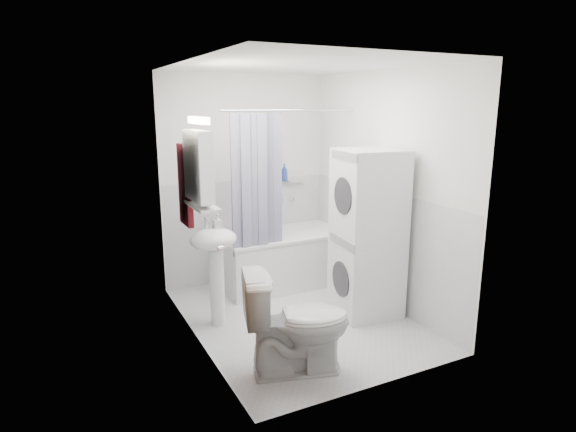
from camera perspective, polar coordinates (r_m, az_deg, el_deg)
name	(u,v)px	position (r m, az deg, el deg)	size (l,w,h in m)	color
floor	(297,318)	(4.86, 1.12, -12.00)	(2.60, 2.60, 0.00)	silver
room_walls	(298,168)	(4.43, 1.20, 5.67)	(2.60, 2.60, 2.60)	white
wainscot	(284,252)	(4.88, -0.46, -4.30)	(1.98, 2.58, 2.58)	white
door	(221,248)	(3.67, -7.99, -3.83)	(0.05, 2.00, 2.00)	brown
bathtub	(289,255)	(5.65, 0.11, -4.59)	(1.62, 0.77, 0.62)	white
tub_spout	(291,198)	(5.88, 0.41, 2.10)	(0.04, 0.04, 0.12)	silver
curtain_rod	(303,110)	(5.10, 1.80, 12.43)	(0.02, 0.02, 1.80)	silver
shower_curtain	(257,185)	(4.94, -3.64, 3.64)	(0.55, 0.02, 1.45)	#141344
sink	(215,254)	(4.52, -8.70, -4.51)	(0.44, 0.37, 1.04)	white
medicine_cabinet	(199,164)	(4.18, -10.55, 6.07)	(0.13, 0.50, 0.71)	white
shelf	(202,206)	(4.24, -10.15, 1.19)	(0.18, 0.54, 0.03)	silver
shower_caddy	(295,181)	(5.85, 0.89, 4.17)	(0.22, 0.06, 0.02)	silver
towel	(185,183)	(4.53, -12.09, 3.83)	(0.07, 0.32, 0.77)	maroon
washer_dryer	(367,234)	(4.77, 9.37, -2.09)	(0.65, 0.65, 1.65)	white
toilet	(297,323)	(3.82, 1.07, -12.57)	(0.46, 0.83, 0.81)	white
soap_pump	(217,228)	(4.49, -8.38, -1.36)	(0.08, 0.17, 0.08)	gray
shelf_bottle	(207,204)	(4.09, -9.57, 1.46)	(0.07, 0.18, 0.07)	gray
shelf_cup	(198,196)	(4.34, -10.64, 2.29)	(0.10, 0.09, 0.10)	gray
shampoo_a	(275,176)	(5.72, -1.52, 4.73)	(0.13, 0.17, 0.13)	gray
shampoo_b	(284,178)	(5.78, -0.43, 4.56)	(0.08, 0.21, 0.08)	#26469B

